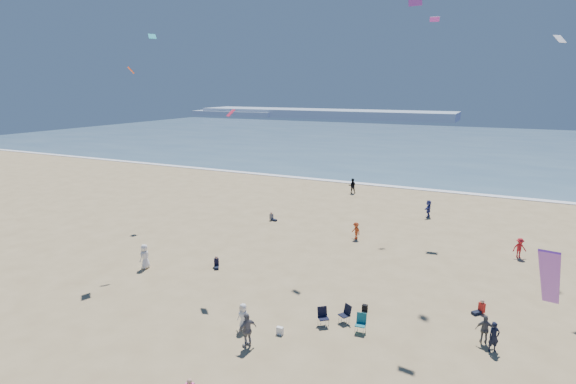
% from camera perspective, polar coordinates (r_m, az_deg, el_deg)
% --- Properties ---
extents(ocean, '(220.00, 100.00, 0.06)m').
position_cam_1_polar(ocean, '(108.19, 19.56, 5.77)').
color(ocean, '#476B84').
rests_on(ocean, ground).
extents(surf_line, '(220.00, 1.20, 0.08)m').
position_cam_1_polar(surf_line, '(59.34, 13.94, 0.60)').
color(surf_line, white).
rests_on(surf_line, ground).
extents(headland_far, '(110.00, 20.00, 3.20)m').
position_cam_1_polar(headland_far, '(195.73, 4.35, 9.92)').
color(headland_far, '#7A8EA8').
rests_on(headland_far, ground).
extents(headland_near, '(40.00, 14.00, 2.00)m').
position_cam_1_polar(headland_near, '(209.42, -6.56, 9.92)').
color(headland_near, '#7A8EA8').
rests_on(headland_near, ground).
extents(standing_flyers, '(30.48, 48.03, 1.87)m').
position_cam_1_polar(standing_flyers, '(30.33, 14.39, -9.97)').
color(standing_flyers, white).
rests_on(standing_flyers, ground).
extents(seated_group, '(20.30, 32.00, 0.84)m').
position_cam_1_polar(seated_group, '(26.70, -1.10, -13.85)').
color(seated_group, white).
rests_on(seated_group, ground).
extents(chair_cluster, '(2.75, 1.63, 1.00)m').
position_cam_1_polar(chair_cluster, '(25.08, 6.94, -15.65)').
color(chair_cluster, black).
rests_on(chair_cluster, ground).
extents(white_tote, '(0.35, 0.20, 0.40)m').
position_cam_1_polar(white_tote, '(24.44, -1.04, -17.19)').
color(white_tote, white).
rests_on(white_tote, ground).
extents(black_backpack, '(0.30, 0.22, 0.38)m').
position_cam_1_polar(black_backpack, '(26.98, 9.73, -14.30)').
color(black_backpack, black).
rests_on(black_backpack, ground).
extents(kites_aloft, '(46.40, 41.00, 28.52)m').
position_cam_1_polar(kites_aloft, '(24.35, 24.07, 16.52)').
color(kites_aloft, '#E42142').
rests_on(kites_aloft, ground).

